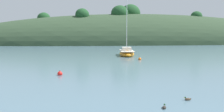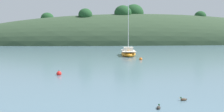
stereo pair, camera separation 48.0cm
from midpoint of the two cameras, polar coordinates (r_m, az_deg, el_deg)
The scene contains 6 objects.
far_shoreline_hill at distance 98.03m, azimuth 8.88°, elevation 2.94°, with size 150.00×36.00×27.48m.
sailboat_orange_cutter at distance 41.03m, azimuth 4.23°, elevation 0.69°, with size 3.45×7.39×9.83m.
mooring_buoy_inner at distance 21.55m, azimuth -11.85°, elevation -4.12°, with size 0.44×0.44×0.54m.
mooring_buoy_outer at distance 34.03m, azimuth 7.24°, elevation -0.73°, with size 0.44×0.44×0.54m.
duck_lead at distance 11.93m, azimuth 12.16°, elevation -11.89°, with size 0.32×0.41×0.24m.
duck_lone_left at distance 13.66m, azimuth 17.57°, elevation -9.84°, with size 0.42×0.18×0.24m.
Camera 2 is at (-3.79, -5.96, 3.50)m, focal length 38.51 mm.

